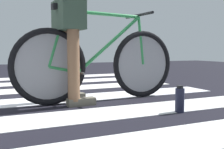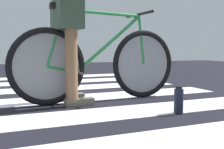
# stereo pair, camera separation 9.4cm
# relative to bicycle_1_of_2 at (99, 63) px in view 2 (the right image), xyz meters

# --- Properties ---
(bicycle_1_of_2) EXTENTS (1.74, 0.52, 0.93)m
(bicycle_1_of_2) POSITION_rel_bicycle_1_of_2_xyz_m (0.00, 0.00, 0.00)
(bicycle_1_of_2) COLOR black
(bicycle_1_of_2) RESTS_ON ground
(cyclist_1_of_2) EXTENTS (0.32, 0.42, 0.98)m
(cyclist_1_of_2) POSITION_rel_bicycle_1_of_2_xyz_m (-0.31, -0.01, 0.25)
(cyclist_1_of_2) COLOR brown
(cyclist_1_of_2) RESTS_ON ground
(water_bottle) EXTENTS (0.08, 0.08, 0.22)m
(water_bottle) POSITION_rel_bicycle_1_of_2_xyz_m (0.42, -0.74, -0.28)
(water_bottle) COLOR #1C1F34
(water_bottle) RESTS_ON ground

